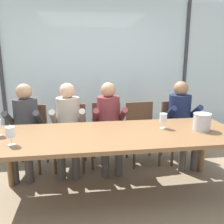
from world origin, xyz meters
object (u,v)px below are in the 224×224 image
Objects in this scene: chair_near_window_right at (177,126)px; ice_bucket_primary at (202,122)px; person_maroon_top at (109,120)px; dining_table at (117,139)px; chair_left_of_center at (71,131)px; chair_right_of_center at (141,127)px; person_beige_jumper at (68,121)px; chair_center at (106,128)px; person_charcoal_jacket at (25,123)px; chair_near_curtain at (30,132)px; wine_glass_near_bucket at (163,118)px; person_navy_polo at (181,117)px; wine_glass_by_left_taster at (10,132)px.

ice_bucket_primary reaches higher than chair_near_window_right.
dining_table is at bearing -90.64° from person_maroon_top.
chair_left_of_center is 0.73× the size of person_maroon_top.
chair_right_of_center is 0.73× the size of person_beige_jumper.
chair_near_window_right is at bearing 4.96° from person_beige_jumper.
chair_right_of_center is 4.49× the size of ice_bucket_primary.
chair_center is 4.49× the size of ice_bucket_primary.
person_beige_jumper is (-0.54, 0.75, 0.01)m from dining_table.
person_maroon_top is at bearing -73.93° from chair_center.
chair_center is 0.73× the size of person_charcoal_jacket.
chair_near_curtain is at bearing 172.29° from person_maroon_top.
chair_right_of_center is (1.04, 0.01, 0.00)m from chair_left_of_center.
wine_glass_near_bucket is (0.56, -0.80, 0.35)m from chair_center.
person_beige_jumper reaches higher than chair_left_of_center.
dining_table is 0.75m from person_maroon_top.
person_navy_polo reaches higher than wine_glass_near_bucket.
person_navy_polo is at bearing -91.48° from chair_near_window_right.
chair_near_curtain is 0.57m from chair_left_of_center.
chair_near_curtain is at bearing 175.06° from chair_right_of_center.
person_maroon_top is (-0.50, -0.13, 0.17)m from chair_right_of_center.
ice_bucket_primary is (0.43, -0.92, 0.33)m from chair_right_of_center.
person_maroon_top is at bearing 2.59° from person_charcoal_jacket.
dining_table is 2.24× the size of person_maroon_top.
chair_left_of_center is at bearing 78.86° from person_beige_jumper.
person_maroon_top is at bearing -176.75° from chair_near_window_right.
person_maroon_top is (1.10, -0.16, 0.17)m from chair_near_curtain.
person_maroon_top is 6.89× the size of wine_glass_near_bucket.
person_maroon_top is 1.07m from person_navy_polo.
wine_glass_by_left_taster and wine_glass_near_bucket have the same top height.
chair_left_of_center is 1.00× the size of chair_right_of_center.
ice_bucket_primary is at bearing -26.63° from chair_left_of_center.
person_beige_jumper reaches higher than chair_near_curtain.
ice_bucket_primary reaches higher than wine_glass_by_left_taster.
person_beige_jumper is at bearing -157.12° from chair_center.
dining_table is at bearing -31.55° from person_charcoal_jacket.
person_maroon_top is (1.12, -0.00, 0.00)m from person_charcoal_jacket.
dining_table is 1.32m from person_navy_polo.
chair_center is at bearing 15.75° from person_beige_jumper.
chair_center is 0.23m from person_maroon_top.
wine_glass_by_left_taster is at bearing -137.04° from person_maroon_top.
dining_table is at bearing 10.90° from wine_glass_by_left_taster.
chair_near_window_right is 2.39m from wine_glass_by_left_taster.
wine_glass_near_bucket is (0.54, -0.66, 0.17)m from person_maroon_top.
ice_bucket_primary is 1.13× the size of wine_glass_near_bucket.
chair_near_curtain is 5.05× the size of wine_glass_near_bucket.
person_navy_polo is at bearing 0.02° from chair_center.
person_beige_jumper reaches higher than chair_near_window_right.
person_beige_jumper reaches higher than ice_bucket_primary.
chair_left_of_center is at bearing 176.84° from chair_right_of_center.
person_charcoal_jacket is 2.19m from person_navy_polo.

